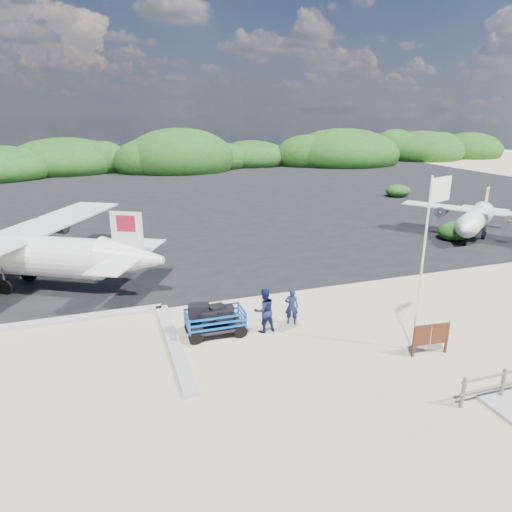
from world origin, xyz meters
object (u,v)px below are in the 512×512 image
at_px(baggage_cart, 216,335).
at_px(crew_b, 264,310).
at_px(signboard, 429,354).
at_px(aircraft_small, 99,201).
at_px(crew_a, 292,306).
at_px(aircraft_large, 320,199).
at_px(flagpole, 412,349).

xyz_separation_m(baggage_cart, crew_b, (1.92, -0.31, 0.91)).
bearing_deg(signboard, baggage_cart, 155.78).
distance_m(baggage_cart, crew_b, 2.15).
distance_m(signboard, aircraft_small, 36.22).
height_order(crew_a, aircraft_large, aircraft_large).
relative_size(crew_a, aircraft_small, 0.19).
bearing_deg(crew_b, crew_a, -174.60).
height_order(flagpole, crew_a, flagpole).
distance_m(flagpole, signboard, 0.61).
relative_size(baggage_cart, crew_b, 1.34).
bearing_deg(crew_a, signboard, 155.95).
bearing_deg(crew_b, baggage_cart, -15.77).
relative_size(baggage_cart, signboard, 1.63).
bearing_deg(baggage_cart, crew_a, 0.53).
bearing_deg(crew_b, signboard, 137.43).
distance_m(crew_a, aircraft_small, 31.45).
xyz_separation_m(signboard, aircraft_large, (9.71, 28.39, 0.00)).
bearing_deg(aircraft_small, crew_b, 65.55).
relative_size(baggage_cart, flagpole, 0.38).
bearing_deg(aircraft_large, signboard, 99.82).
relative_size(aircraft_large, aircraft_small, 2.11).
relative_size(crew_a, crew_b, 0.84).
distance_m(aircraft_large, aircraft_small, 21.60).
bearing_deg(baggage_cart, flagpole, -26.26).
height_order(crew_b, aircraft_large, aircraft_large).
xyz_separation_m(flagpole, aircraft_large, (10.02, 27.87, 0.00)).
bearing_deg(aircraft_large, crew_b, 87.93).
xyz_separation_m(flagpole, crew_b, (-4.71, 3.13, 0.91)).
bearing_deg(flagpole, crew_b, 146.42).
bearing_deg(flagpole, baggage_cart, 152.60).
bearing_deg(crew_b, flagpole, 139.79).
relative_size(baggage_cart, aircraft_small, 0.30).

